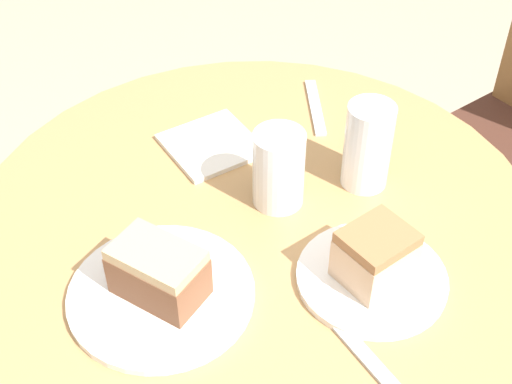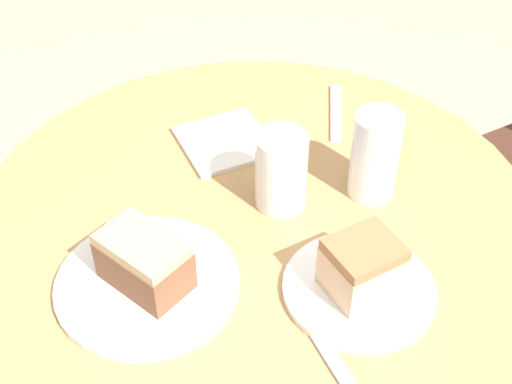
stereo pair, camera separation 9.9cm
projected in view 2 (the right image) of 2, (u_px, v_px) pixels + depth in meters
name	position (u px, v px, depth m)	size (l,w,h in m)	color
table	(256.00, 303.00, 1.15)	(0.82, 0.82, 0.77)	tan
plate_near	(359.00, 289.00, 0.90)	(0.19, 0.19, 0.01)	white
plate_far	(148.00, 283.00, 0.91)	(0.24, 0.24, 0.01)	white
cake_slice_near	(362.00, 267.00, 0.87)	(0.08, 0.09, 0.07)	beige
cake_slice_far	(144.00, 261.00, 0.88)	(0.13, 0.10, 0.07)	brown
glass_lemonade	(281.00, 174.00, 1.00)	(0.07, 0.07, 0.12)	silver
glass_water	(375.00, 159.00, 1.01)	(0.07, 0.07, 0.13)	silver
napkin_stack	(225.00, 142.00, 1.13)	(0.15, 0.15, 0.01)	silver
fork	(339.00, 370.00, 0.82)	(0.17, 0.05, 0.00)	silver
spoon	(336.00, 112.00, 1.19)	(0.13, 0.11, 0.00)	silver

